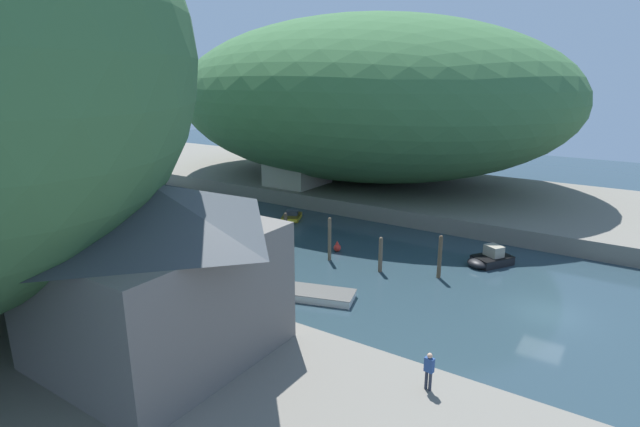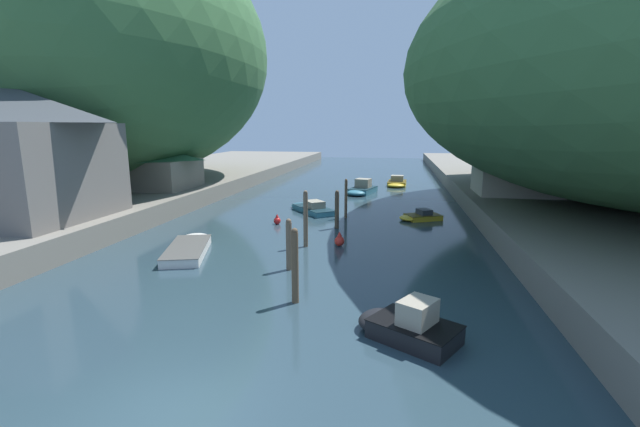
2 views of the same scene
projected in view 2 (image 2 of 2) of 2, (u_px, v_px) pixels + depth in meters
water_surface at (333, 205)px, 39.87m from camera, size 130.00×130.00×0.00m
left_bank at (114, 191)px, 43.58m from camera, size 22.00×120.00×1.53m
right_bank at (600, 205)px, 35.85m from camera, size 22.00×120.00×1.53m
hillside_left at (100, 50)px, 42.34m from camera, size 31.75×44.46×26.34m
waterfront_building at (16, 152)px, 26.11m from camera, size 9.94×9.30×8.08m
boathouse_shed at (155, 167)px, 40.03m from camera, size 7.23×6.93×3.85m
right_bank_cottage at (517, 164)px, 36.35m from camera, size 6.92×5.99×5.01m
boat_cabin_cruiser at (361, 189)px, 46.76m from camera, size 3.35×5.34×1.59m
boat_near_quay at (190, 247)px, 25.15m from camera, size 3.79×6.74×0.52m
boat_moored_right at (311, 208)px, 36.92m from camera, size 5.03×5.67×1.04m
boat_small_dinghy at (419, 216)px, 33.58m from camera, size 3.64×2.88×0.84m
boat_mid_channel at (405, 325)px, 14.71m from camera, size 3.96×3.38×1.49m
boat_far_upstream at (397, 183)px, 53.11m from camera, size 2.44×4.95×1.24m
mooring_post_nearest at (295, 266)px, 17.46m from camera, size 0.29×0.29×3.18m
mooring_post_second at (289, 244)px, 21.60m from camera, size 0.30×0.30×2.67m
mooring_post_middle at (306, 219)px, 25.75m from camera, size 0.27×0.27×3.47m
mooring_post_fourth at (337, 209)px, 30.61m from camera, size 0.31×0.31×2.77m
mooring_post_farthest at (346, 198)px, 34.05m from camera, size 0.23×0.23×3.16m
channel_buoy_near at (277, 220)px, 32.05m from camera, size 0.53×0.53×0.80m
channel_buoy_far at (339, 240)px, 26.18m from camera, size 0.61×0.61×0.91m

